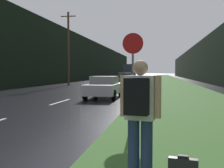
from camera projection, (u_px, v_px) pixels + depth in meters
The scene contains 12 objects.
grass_verge at pixel (170, 83), 40.74m from camera, with size 6.00×240.00×0.02m, color #386028.
lane_stripe_c at pixel (61, 102), 15.12m from camera, with size 0.12×3.00×0.01m, color silver.
lane_stripe_d at pixel (92, 92), 22.02m from camera, with size 0.12×3.00×0.01m, color silver.
lane_stripe_e at pixel (108, 88), 28.91m from camera, with size 0.12×3.00×0.01m, color silver.
treeline_far_side at pixel (79, 59), 53.17m from camera, with size 2.00×140.00×8.28m, color black.
treeline_near_side at pixel (203, 62), 49.44m from camera, with size 2.00×140.00×6.74m, color black.
utility_pole_far at pixel (68, 48), 33.12m from camera, with size 1.80×0.24×8.66m.
stop_sign at pixel (133, 68), 9.02m from camera, with size 0.67×0.07×2.86m.
hitchhiker_with_backpack at pixel (140, 112), 4.11m from camera, with size 0.61×0.48×1.79m.
car_passing_near at pixel (104, 87), 17.28m from camera, with size 1.87×4.39×1.34m.
car_passing_far at pixel (126, 80), 28.91m from camera, with size 1.86×4.25×1.52m.
delivery_truck at pixel (130, 71), 68.68m from camera, with size 2.49×8.54×3.44m.
Camera 1 is at (5.25, -1.55, 1.61)m, focal length 45.00 mm.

